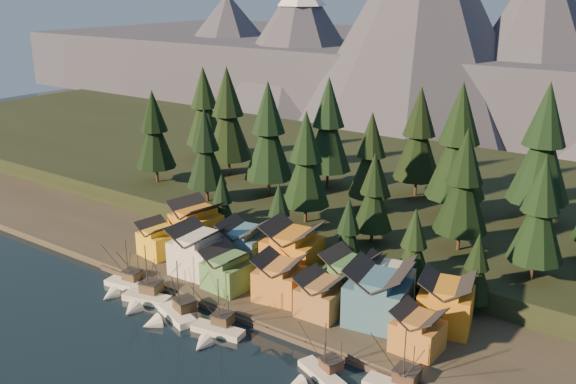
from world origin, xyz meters
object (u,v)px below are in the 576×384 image
Objects in this scene: boat_5 at (316,369)px; house_back_1 at (243,243)px; boat_2 at (171,307)px; boat_3 at (214,325)px; boat_1 at (143,291)px; house_front_1 at (198,249)px; boat_0 at (123,280)px; house_front_0 at (158,238)px; house_back_0 at (196,223)px.

house_back_1 is (-33.38, 23.25, 4.62)m from boat_5.
boat_2 is 10.04m from boat_3.
boat_5 is at bearing -14.84° from boat_1.
house_back_1 is at bearing 55.20° from house_front_1.
house_back_1 reaches higher than boat_5.
boat_0 is 0.89× the size of boat_2.
boat_0 is 16.59m from boat_2.
boat_0 is 25.00m from house_back_1.
house_front_1 is at bearing 1.14° from house_front_0.
boat_1 is 1.11× the size of boat_3.
boat_2 is 31.12m from boat_5.
boat_5 is 54.41m from house_front_0.
boat_1 is at bearing -99.33° from house_front_1.
house_front_0 is at bearing 170.00° from house_front_1.
house_back_1 is at bearing 47.02° from boat_0.
house_back_1 is at bearing 60.77° from boat_1.
boat_1 reaches higher than boat_5.
house_back_0 is at bearing 174.47° from boat_5.
house_front_1 is 1.02× the size of house_back_1.
house_front_0 is at bearing 98.93° from boat_0.
house_front_1 is 9.49m from house_back_1.
boat_2 is at bearing -31.04° from house_front_0.
house_front_0 is at bearing -170.75° from house_back_1.
house_back_1 is at bearing 27.50° from house_front_0.
boat_0 is 7.81m from boat_1.
house_front_0 is 0.82× the size of house_front_1.
house_back_0 is (-17.28, 24.97, 4.47)m from boat_2.
house_front_1 reaches higher than boat_5.
house_back_1 is at bearing 114.25° from boat_2.
boat_2 reaches higher than boat_3.
house_back_0 is (-10.05, 9.95, 0.23)m from house_front_1.
house_front_0 is 0.84× the size of house_back_1.
boat_5 is 1.04× the size of house_back_1.
boat_3 is at bearing -43.76° from house_front_1.
boat_3 is 34.81m from house_front_0.
house_back_1 is (14.06, 20.19, 4.41)m from boat_0.
house_front_1 reaches higher than boat_1.
boat_0 reaches higher than boat_5.
boat_5 is (39.82, -1.42, -0.65)m from boat_1.
boat_2 is at bearing -21.06° from boat_1.
boat_5 is 1.02× the size of house_front_1.
boat_2 is 1.24× the size of house_back_1.
boat_3 is 1.34× the size of house_front_0.
boat_1 reaches higher than boat_3.
boat_0 is at bearing -161.78° from boat_5.
boat_1 is 1.21× the size of boat_5.
boat_3 is at bearing 20.10° from boat_2.
boat_5 is (31.12, -0.16, -0.61)m from boat_2.
boat_1 is 1.12× the size of house_back_0.
house_front_1 is (-7.23, 15.02, 4.25)m from boat_2.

